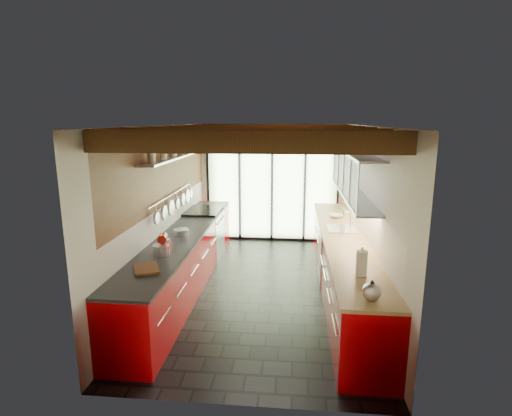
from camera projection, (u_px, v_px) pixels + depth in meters
name	position (u px, v px, depth m)	size (l,w,h in m)	color
ground	(262.00, 288.00, 6.51)	(5.50, 5.50, 0.00)	black
room_shell	(263.00, 188.00, 6.15)	(5.50, 5.50, 5.50)	silver
ceiling_beams	(265.00, 134.00, 6.34)	(3.14, 5.06, 4.90)	#593316
glass_door	(272.00, 168.00, 8.77)	(2.95, 0.10, 2.90)	#C6EAAD
left_counter	(185.00, 259.00, 6.52)	(0.68, 5.00, 0.92)	#B90308
range_stove	(204.00, 234.00, 7.93)	(0.66, 0.90, 0.97)	silver
right_counter	(343.00, 264.00, 6.29)	(0.68, 5.00, 0.92)	#B90308
sink_assembly	(342.00, 227.00, 6.57)	(0.45, 0.52, 0.43)	silver
upper_cabinets_right	(355.00, 174.00, 6.27)	(0.34, 3.00, 3.00)	silver
left_wall_fixtures	(175.00, 176.00, 6.54)	(0.28, 2.60, 0.96)	silver
stand_mixer	(164.00, 245.00, 5.42)	(0.22, 0.33, 0.27)	red
pot_large	(161.00, 250.00, 5.32)	(0.22, 0.22, 0.14)	silver
pot_small	(181.00, 232.00, 6.25)	(0.24, 0.24, 0.09)	silver
cutting_board	(146.00, 269.00, 4.78)	(0.28, 0.39, 0.03)	brown
kettle	(372.00, 290.00, 3.98)	(0.21, 0.24, 0.22)	silver
paper_towel	(362.00, 264.00, 4.58)	(0.16, 0.16, 0.35)	white
soap_bottle	(342.00, 226.00, 6.40)	(0.08, 0.08, 0.18)	silver
bowl	(336.00, 216.00, 7.36)	(0.23, 0.23, 0.06)	silver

